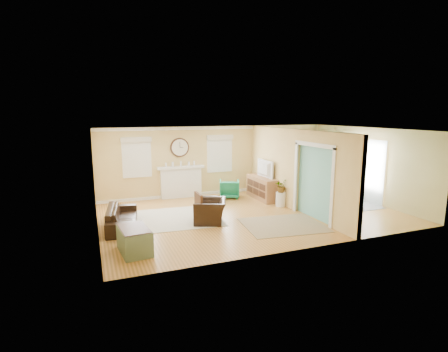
{
  "coord_description": "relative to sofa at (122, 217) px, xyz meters",
  "views": [
    {
      "loc": [
        -4.59,
        -9.46,
        3.13
      ],
      "look_at": [
        -0.8,
        0.3,
        1.2
      ],
      "focal_mm": 28.0,
      "sensor_mm": 36.0,
      "label": 1
    }
  ],
  "objects": [
    {
      "name": "floor",
      "position": [
        3.86,
        -0.11,
        -0.29
      ],
      "size": [
        9.0,
        9.0,
        0.0
      ],
      "primitive_type": "plane",
      "color": "#976426",
      "rests_on": "ground"
    },
    {
      "name": "wall_back",
      "position": [
        3.86,
        2.89,
        1.01
      ],
      "size": [
        9.0,
        0.02,
        2.6
      ],
      "primitive_type": "cube",
      "color": "tan",
      "rests_on": "ground"
    },
    {
      "name": "wall_front",
      "position": [
        3.86,
        -3.11,
        1.01
      ],
      "size": [
        9.0,
        0.02,
        2.6
      ],
      "primitive_type": "cube",
      "color": "tan",
      "rests_on": "ground"
    },
    {
      "name": "wall_left",
      "position": [
        -0.64,
        -0.11,
        1.01
      ],
      "size": [
        0.02,
        6.0,
        2.6
      ],
      "primitive_type": "cube",
      "color": "tan",
      "rests_on": "ground"
    },
    {
      "name": "wall_right",
      "position": [
        8.36,
        -0.11,
        1.01
      ],
      "size": [
        0.02,
        6.0,
        2.6
      ],
      "primitive_type": "cube",
      "color": "tan",
      "rests_on": "ground"
    },
    {
      "name": "ceiling",
      "position": [
        3.86,
        -0.11,
        2.31
      ],
      "size": [
        9.0,
        6.0,
        0.02
      ],
      "primitive_type": "cube",
      "color": "white",
      "rests_on": "wall_back"
    },
    {
      "name": "partition",
      "position": [
        5.38,
        0.17,
        1.07
      ],
      "size": [
        0.17,
        6.0,
        2.6
      ],
      "color": "tan",
      "rests_on": "ground"
    },
    {
      "name": "fireplace",
      "position": [
        2.36,
        2.77,
        0.31
      ],
      "size": [
        1.7,
        0.3,
        1.17
      ],
      "color": "white",
      "rests_on": "ground"
    },
    {
      "name": "wall_clock",
      "position": [
        2.36,
        2.85,
        1.56
      ],
      "size": [
        0.7,
        0.07,
        0.7
      ],
      "color": "#46281B",
      "rests_on": "wall_back"
    },
    {
      "name": "window_left",
      "position": [
        0.81,
        2.84,
        1.37
      ],
      "size": [
        1.05,
        0.13,
        1.42
      ],
      "color": "white",
      "rests_on": "wall_back"
    },
    {
      "name": "window_right",
      "position": [
        3.91,
        2.84,
        1.37
      ],
      "size": [
        1.05,
        0.13,
        1.42
      ],
      "color": "white",
      "rests_on": "wall_back"
    },
    {
      "name": "french_doors",
      "position": [
        8.32,
        -0.11,
        0.81
      ],
      "size": [
        0.06,
        1.7,
        2.2
      ],
      "color": "white",
      "rests_on": "ground"
    },
    {
      "name": "pendant",
      "position": [
        6.86,
        -0.11,
        1.91
      ],
      "size": [
        0.3,
        0.3,
        0.55
      ],
      "color": "gold",
      "rests_on": "ceiling"
    },
    {
      "name": "rug_cream",
      "position": [
        1.5,
        0.28,
        -0.28
      ],
      "size": [
        2.83,
        2.51,
        0.01
      ],
      "primitive_type": "cube",
      "rotation": [
        0.0,
        0.0,
        -0.08
      ],
      "color": "beige",
      "rests_on": "floor"
    },
    {
      "name": "rug_jute",
      "position": [
        4.21,
        -1.44,
        -0.28
      ],
      "size": [
        2.37,
        2.03,
        0.01
      ],
      "primitive_type": "cube",
      "rotation": [
        0.0,
        0.0,
        -0.12
      ],
      "color": "tan",
      "rests_on": "floor"
    },
    {
      "name": "rug_grey",
      "position": [
        7.13,
        0.26,
        -0.28
      ],
      "size": [
        2.3,
        2.87,
        0.01
      ],
      "primitive_type": "cube",
      "color": "gray",
      "rests_on": "floor"
    },
    {
      "name": "sofa",
      "position": [
        0.0,
        0.0,
        0.0
      ],
      "size": [
        1.03,
        2.06,
        0.58
      ],
      "primitive_type": "imported",
      "rotation": [
        0.0,
        0.0,
        1.44
      ],
      "color": "black",
      "rests_on": "floor"
    },
    {
      "name": "eames_chair",
      "position": [
        2.4,
        -0.43,
        0.04
      ],
      "size": [
        1.2,
        1.27,
        0.66
      ],
      "primitive_type": "imported",
      "rotation": [
        0.0,
        0.0,
        -1.95
      ],
      "color": "black",
      "rests_on": "floor"
    },
    {
      "name": "green_chair",
      "position": [
        4.01,
        2.07,
        0.04
      ],
      "size": [
        0.92,
        0.93,
        0.66
      ],
      "primitive_type": "imported",
      "rotation": [
        0.0,
        0.0,
        2.77
      ],
      "color": "#066A49",
      "rests_on": "floor"
    },
    {
      "name": "trunk",
      "position": [
        0.09,
        -1.9,
        -0.0
      ],
      "size": [
        0.71,
        1.06,
        0.58
      ],
      "color": "slate",
      "rests_on": "floor"
    },
    {
      "name": "credenza",
      "position": [
        5.09,
        1.5,
        0.11
      ],
      "size": [
        0.56,
        1.64,
        0.8
      ],
      "color": "#A56E42",
      "rests_on": "floor"
    },
    {
      "name": "tv",
      "position": [
        5.07,
        1.5,
        0.82
      ],
      "size": [
        0.16,
        1.08,
        0.62
      ],
      "primitive_type": "imported",
      "rotation": [
        0.0,
        0.0,
        1.59
      ],
      "color": "black",
      "rests_on": "credenza"
    },
    {
      "name": "garden_stool",
      "position": [
        5.16,
        0.34,
        -0.05
      ],
      "size": [
        0.33,
        0.33,
        0.48
      ],
      "primitive_type": "cylinder",
      "color": "white",
      "rests_on": "floor"
    },
    {
      "name": "potted_plant",
      "position": [
        5.16,
        0.34,
        0.42
      ],
      "size": [
        0.53,
        0.52,
        0.45
      ],
      "primitive_type": "imported",
      "rotation": [
        0.0,
        0.0,
        0.57
      ],
      "color": "#337F33",
      "rests_on": "garden_stool"
    },
    {
      "name": "dining_table",
      "position": [
        7.13,
        0.26,
        0.0
      ],
      "size": [
        1.15,
        1.78,
        0.59
      ],
      "primitive_type": "imported",
      "rotation": [
        0.0,
        0.0,
        1.43
      ],
      "color": "#46281B",
      "rests_on": "floor"
    },
    {
      "name": "dining_chair_n",
      "position": [
        7.06,
        1.29,
        0.25
      ],
      "size": [
        0.49,
        0.49,
        0.91
      ],
      "color": "gray",
      "rests_on": "floor"
    },
    {
      "name": "dining_chair_s",
      "position": [
        7.12,
        -0.81,
        0.33
      ],
      "size": [
        0.49,
        0.49,
        1.04
      ],
      "color": "gray",
      "rests_on": "floor"
    },
    {
      "name": "dining_chair_w",
      "position": [
        6.58,
        0.36,
        0.25
      ],
      "size": [
        0.51,
        0.51,
        0.92
      ],
      "color": "white",
      "rests_on": "floor"
    },
    {
      "name": "dining_chair_e",
      "position": [
        7.86,
        0.22,
        0.21
      ],
      "size": [
        0.44,
        0.44,
        0.86
      ],
      "color": "gray",
      "rests_on": "floor"
    }
  ]
}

